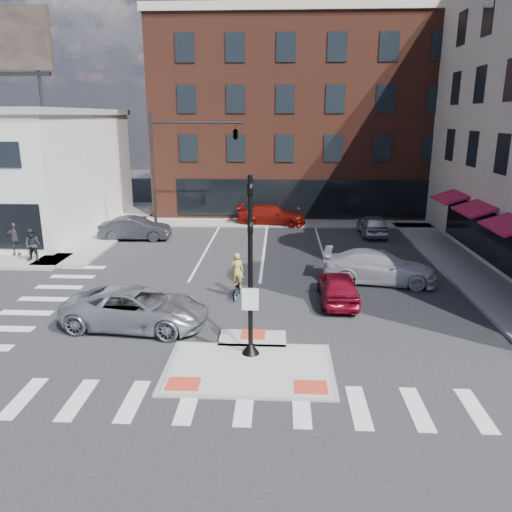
# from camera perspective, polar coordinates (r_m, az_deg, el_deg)

# --- Properties ---
(ground) EXTENTS (120.00, 120.00, 0.00)m
(ground) POSITION_cam_1_polar(r_m,az_deg,el_deg) (16.84, -0.70, -12.01)
(ground) COLOR #28282B
(ground) RESTS_ON ground
(refuge_island) EXTENTS (5.40, 4.65, 0.13)m
(refuge_island) POSITION_cam_1_polar(r_m,az_deg,el_deg) (16.59, -0.76, -12.27)
(refuge_island) COLOR gray
(refuge_island) RESTS_ON ground
(sidewalk_nw) EXTENTS (23.50, 20.50, 0.15)m
(sidewalk_nw) POSITION_cam_1_polar(r_m,az_deg,el_deg) (35.82, -26.90, 1.50)
(sidewalk_nw) COLOR gray
(sidewalk_nw) RESTS_ON ground
(sidewalk_e) EXTENTS (3.00, 24.00, 0.15)m
(sidewalk_e) POSITION_cam_1_polar(r_m,az_deg,el_deg) (27.87, 23.43, -1.78)
(sidewalk_e) COLOR gray
(sidewalk_e) RESTS_ON ground
(sidewalk_n) EXTENTS (26.00, 3.00, 0.15)m
(sidewalk_n) POSITION_cam_1_polar(r_m,az_deg,el_deg) (37.74, 5.89, 3.79)
(sidewalk_n) COLOR gray
(sidewalk_n) RESTS_ON ground
(building_n) EXTENTS (24.40, 18.40, 15.50)m
(building_n) POSITION_cam_1_polar(r_m,az_deg,el_deg) (46.91, 5.53, 15.63)
(building_n) COLOR #59281B
(building_n) RESTS_ON ground
(building_far_left) EXTENTS (10.00, 12.00, 10.00)m
(building_far_left) POSITION_cam_1_polar(r_m,az_deg,el_deg) (67.11, -1.46, 13.32)
(building_far_left) COLOR slate
(building_far_left) RESTS_ON ground
(building_far_right) EXTENTS (12.00, 12.00, 12.00)m
(building_far_right) POSITION_cam_1_polar(r_m,az_deg,el_deg) (69.37, 9.77, 14.01)
(building_far_right) COLOR brown
(building_far_right) RESTS_ON ground
(signal_pole) EXTENTS (0.60, 0.60, 5.98)m
(signal_pole) POSITION_cam_1_polar(r_m,az_deg,el_deg) (16.25, -0.65, -3.99)
(signal_pole) COLOR black
(signal_pole) RESTS_ON refuge_island
(mast_arm_signal) EXTENTS (6.10, 2.24, 8.00)m
(mast_arm_signal) POSITION_cam_1_polar(r_m,az_deg,el_deg) (33.21, -4.95, 12.87)
(mast_arm_signal) COLOR black
(mast_arm_signal) RESTS_ON ground
(silver_suv) EXTENTS (5.73, 3.08, 1.53)m
(silver_suv) POSITION_cam_1_polar(r_m,az_deg,el_deg) (19.67, -13.49, -5.80)
(silver_suv) COLOR #B0B2B8
(silver_suv) RESTS_ON ground
(red_sedan) EXTENTS (1.63, 4.02, 1.37)m
(red_sedan) POSITION_cam_1_polar(r_m,az_deg,el_deg) (21.97, 9.38, -3.49)
(red_sedan) COLOR maroon
(red_sedan) RESTS_ON ground
(white_pickup) EXTENTS (5.67, 3.05, 1.56)m
(white_pickup) POSITION_cam_1_polar(r_m,az_deg,el_deg) (24.88, 13.92, -1.22)
(white_pickup) COLOR silver
(white_pickup) RESTS_ON ground
(bg_car_dark) EXTENTS (4.60, 1.78, 1.49)m
(bg_car_dark) POSITION_cam_1_polar(r_m,az_deg,el_deg) (33.51, -13.63, 3.08)
(bg_car_dark) COLOR #28292D
(bg_car_dark) RESTS_ON ground
(bg_car_silver) EXTENTS (1.69, 4.16, 1.42)m
(bg_car_silver) POSITION_cam_1_polar(r_m,az_deg,el_deg) (34.72, 13.18, 3.47)
(bg_car_silver) COLOR #B6B8BE
(bg_car_silver) RESTS_ON ground
(bg_car_red) EXTENTS (5.24, 2.52, 1.47)m
(bg_car_red) POSITION_cam_1_polar(r_m,az_deg,el_deg) (37.07, 1.76, 4.69)
(bg_car_red) COLOR maroon
(bg_car_red) RESTS_ON ground
(cyclist) EXTENTS (0.76, 1.65, 2.05)m
(cyclist) POSITION_cam_1_polar(r_m,az_deg,el_deg) (22.21, -2.17, -3.04)
(cyclist) COLOR #3F3F44
(cyclist) RESTS_ON ground
(pedestrian_a) EXTENTS (0.89, 0.70, 1.80)m
(pedestrian_a) POSITION_cam_1_polar(r_m,az_deg,el_deg) (29.73, -24.16, 1.14)
(pedestrian_a) COLOR black
(pedestrian_a) RESTS_ON sidewalk_nw
(pedestrian_b) EXTENTS (1.18, 0.70, 1.89)m
(pedestrian_b) POSITION_cam_1_polar(r_m,az_deg,el_deg) (31.54, -25.84, 1.80)
(pedestrian_b) COLOR #39323E
(pedestrian_b) RESTS_ON sidewalk_nw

